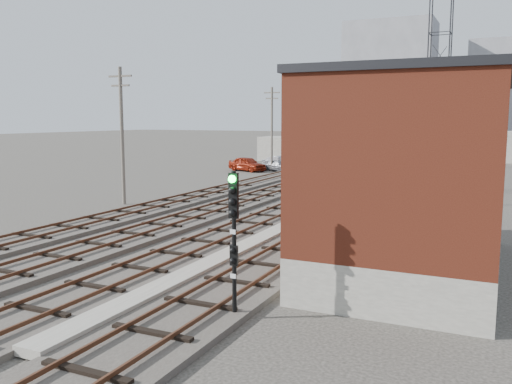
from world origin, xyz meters
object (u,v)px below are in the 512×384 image
Objects in this scene: car_silver at (283,163)px; car_grey at (279,166)px; signal_mast at (234,232)px; site_trailer at (318,157)px; car_red at (247,164)px; switch_stand at (320,193)px.

car_silver is 0.84m from car_grey.
signal_mast is 48.71m from site_trailer.
car_silver is (3.27, 2.24, 0.01)m from car_red.
signal_mast reaches higher than switch_stand.
switch_stand reaches higher than car_grey.
signal_mast is 43.83m from car_grey.
switch_stand is at bearing -133.71° from car_grey.
site_trailer is 1.43× the size of car_red.
car_red is 3.48m from car_grey.
site_trailer is 1.64× the size of car_grey.
site_trailer is at bearing -6.72° from car_silver.
car_grey is (-0.10, -0.81, -0.21)m from car_silver.
switch_stand is 26.13m from site_trailer.
car_grey is (-2.42, -5.95, -0.71)m from site_trailer.
switch_stand is 0.26× the size of car_silver.
car_silver is (-15.39, 41.77, -1.73)m from signal_mast.
switch_stand is 22.29m from car_red.
car_red is at bearing 115.28° from signal_mast.
car_silver is at bearing 110.23° from signal_mast.
car_red is (-13.97, 17.37, 0.20)m from switch_stand.
car_silver reaches higher than switch_stand.
signal_mast is 43.75m from car_red.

